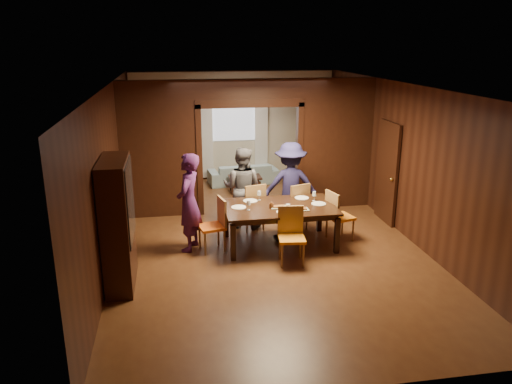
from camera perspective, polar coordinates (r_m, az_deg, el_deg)
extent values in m
plane|color=#502A16|center=(9.74, 0.81, -5.17)|extent=(9.00, 9.00, 0.00)
cube|color=silver|center=(9.05, 0.89, 12.08)|extent=(5.50, 9.00, 0.02)
cube|color=black|center=(13.65, -2.60, 7.62)|extent=(5.50, 0.02, 2.90)
cube|color=black|center=(9.21, -16.25, 2.32)|extent=(0.02, 9.00, 2.90)
cube|color=black|center=(10.14, 16.35, 3.64)|extent=(0.02, 9.00, 2.90)
cube|color=black|center=(10.76, -10.88, 3.40)|extent=(1.65, 0.15, 2.40)
cube|color=black|center=(11.33, 9.00, 4.18)|extent=(1.65, 0.15, 2.40)
cube|color=black|center=(10.64, -0.71, 11.48)|extent=(5.50, 0.15, 0.50)
cube|color=beige|center=(13.62, -2.58, 7.60)|extent=(5.40, 0.04, 2.85)
imported|color=#481B50|center=(8.98, -7.69, -1.20)|extent=(0.62, 0.76, 1.79)
imported|color=#545259|center=(10.03, -1.61, 0.51)|extent=(0.99, 0.90, 1.66)
imported|color=#1C1940|center=(10.07, 3.94, 0.81)|extent=(1.19, 0.76, 1.74)
imported|color=#97B9C6|center=(13.29, -1.49, 2.15)|extent=(1.89, 0.89, 0.53)
imported|color=black|center=(9.30, 2.98, -1.04)|extent=(0.31, 0.31, 0.08)
cube|color=black|center=(9.28, 2.69, -3.83)|extent=(2.03, 1.26, 0.76)
cube|color=black|center=(12.52, -1.26, 0.91)|extent=(0.80, 0.50, 0.40)
cube|color=black|center=(7.89, -15.52, -3.49)|extent=(0.40, 1.20, 2.00)
cube|color=black|center=(10.65, 14.78, 2.17)|extent=(0.06, 0.90, 2.10)
cube|color=silver|center=(13.55, -2.58, 8.63)|extent=(1.20, 0.03, 1.30)
cube|color=white|center=(13.52, -5.71, 6.60)|extent=(0.35, 0.06, 2.40)
cube|color=white|center=(13.70, 0.60, 6.83)|extent=(0.35, 0.06, 2.40)
cylinder|color=white|center=(9.06, -2.00, -1.75)|extent=(0.27, 0.27, 0.01)
cylinder|color=white|center=(9.41, -0.65, -1.01)|extent=(0.27, 0.27, 0.01)
cylinder|color=white|center=(9.62, 5.25, -0.67)|extent=(0.27, 0.27, 0.01)
cylinder|color=silver|center=(9.32, 7.16, -1.33)|extent=(0.27, 0.27, 0.01)
cylinder|color=silver|center=(8.82, 3.22, -2.28)|extent=(0.27, 0.27, 0.01)
cube|color=gray|center=(9.05, 2.62, -1.70)|extent=(0.30, 0.20, 0.04)
cube|color=gray|center=(8.96, 5.08, -1.94)|extent=(0.30, 0.20, 0.04)
cylinder|color=silver|center=(8.83, 3.69, -1.84)|extent=(0.07, 0.07, 0.14)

